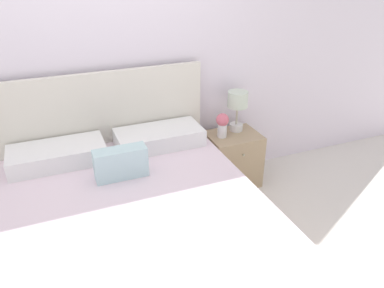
{
  "coord_description": "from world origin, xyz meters",
  "views": [
    {
      "loc": [
        -0.41,
        -2.99,
        2.04
      ],
      "look_at": [
        0.58,
        -0.58,
        0.71
      ],
      "focal_mm": 35.0,
      "sensor_mm": 36.0,
      "label": 1
    }
  ],
  "objects_px": {
    "flower_vase": "(223,124)",
    "bed": "(137,234)",
    "table_lamp": "(237,104)",
    "nightstand": "(232,159)"
  },
  "relations": [
    {
      "from": "flower_vase",
      "to": "bed",
      "type": "bearing_deg",
      "value": -142.96
    },
    {
      "from": "table_lamp",
      "to": "flower_vase",
      "type": "bearing_deg",
      "value": -157.83
    },
    {
      "from": "nightstand",
      "to": "table_lamp",
      "type": "relative_size",
      "value": 1.36
    },
    {
      "from": "bed",
      "to": "nightstand",
      "type": "bearing_deg",
      "value": 33.86
    },
    {
      "from": "bed",
      "to": "table_lamp",
      "type": "distance_m",
      "value": 1.56
    },
    {
      "from": "table_lamp",
      "to": "nightstand",
      "type": "bearing_deg",
      "value": -128.99
    },
    {
      "from": "nightstand",
      "to": "table_lamp",
      "type": "height_order",
      "value": "table_lamp"
    },
    {
      "from": "bed",
      "to": "table_lamp",
      "type": "xyz_separation_m",
      "value": [
        1.22,
        0.85,
        0.48
      ]
    },
    {
      "from": "table_lamp",
      "to": "flower_vase",
      "type": "distance_m",
      "value": 0.24
    },
    {
      "from": "nightstand",
      "to": "flower_vase",
      "type": "height_order",
      "value": "flower_vase"
    }
  ]
}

